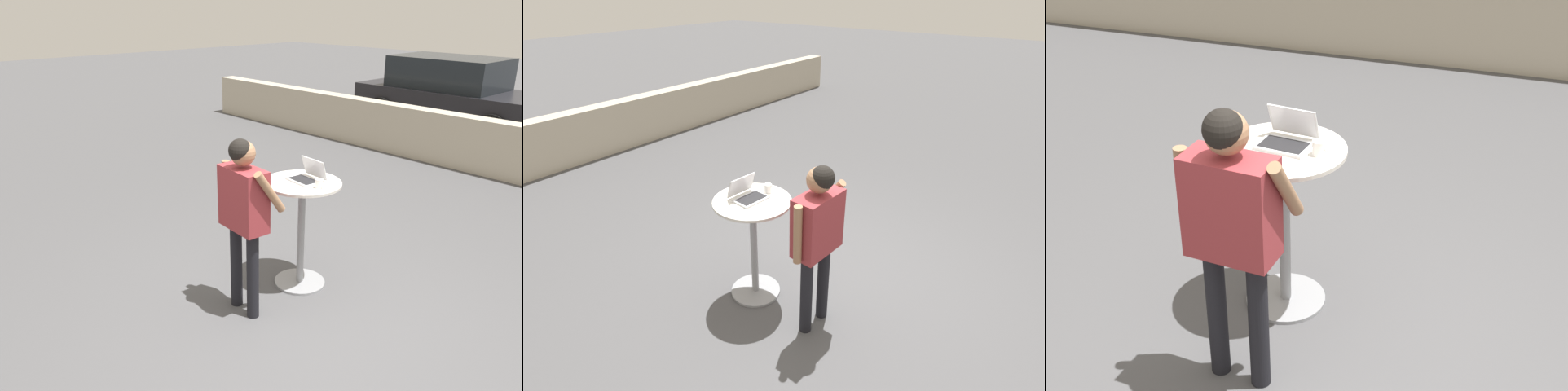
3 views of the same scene
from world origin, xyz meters
TOP-DOWN VIEW (x-y plane):
  - ground_plane at (0.00, 0.00)m, footprint 50.00×50.00m
  - cafe_table at (-0.59, 0.55)m, footprint 0.74×0.74m
  - laptop at (-0.58, 0.60)m, footprint 0.33×0.30m
  - coffee_mug at (-0.37, 0.53)m, footprint 0.10×0.07m
  - standing_person at (-0.59, -0.18)m, footprint 0.61×0.35m
  - parked_car_near_street at (-3.05, 7.80)m, footprint 4.14×1.86m

SIDE VIEW (x-z plane):
  - ground_plane at x=0.00m, z-range 0.00..0.00m
  - cafe_table at x=-0.59m, z-range 0.15..1.25m
  - parked_car_near_street at x=-3.05m, z-range 0.01..1.61m
  - standing_person at x=-0.59m, z-range 0.23..1.87m
  - coffee_mug at x=-0.37m, z-range 1.09..1.18m
  - laptop at x=-0.58m, z-range 1.04..1.24m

